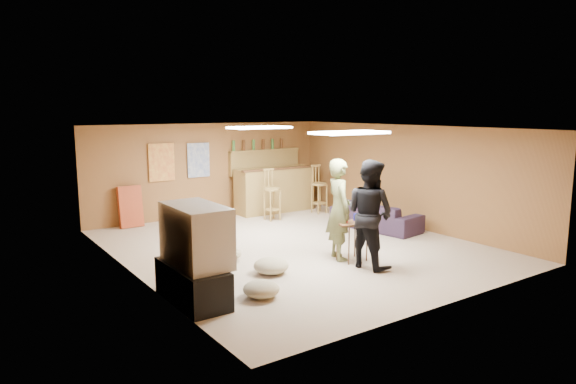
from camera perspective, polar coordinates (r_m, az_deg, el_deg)
ground at (r=9.65m, az=0.68°, el=-6.03°), size 7.00×7.00×0.00m
ceiling at (r=9.31m, az=0.71°, el=7.14°), size 6.00×7.00×0.02m
wall_back at (r=12.41m, az=-8.71°, el=2.47°), size 6.00×0.02×2.20m
wall_front at (r=6.92m, az=17.75°, el=-3.24°), size 6.00×0.02×2.20m
wall_left at (r=8.08m, az=-16.93°, el=-1.43°), size 0.02×7.00×2.20m
wall_right at (r=11.40m, az=13.09°, el=1.74°), size 0.02×7.00×2.20m
tv_stand at (r=7.03m, az=-10.56°, el=-9.94°), size 0.55×1.30×0.50m
dvd_box at (r=7.15m, az=-8.91°, el=-10.42°), size 0.35×0.50×0.08m
tv_body at (r=6.87m, az=-10.19°, el=-4.72°), size 0.60×1.10×0.80m
tv_screen at (r=7.00m, az=-7.88°, el=-4.40°), size 0.02×0.95×0.65m
bar_counter at (r=12.75m, az=-1.49°, el=0.26°), size 2.00×0.60×1.10m
bar_lip at (r=12.46m, az=-0.87°, el=2.61°), size 2.10×0.12×0.05m
bar_shelf at (r=13.01m, az=-2.60°, el=4.65°), size 2.00×0.18×0.05m
bar_backing at (r=13.05m, az=-2.63°, el=3.34°), size 2.00×0.14×0.60m
poster_left at (r=11.87m, az=-13.87°, el=3.22°), size 0.60×0.03×0.85m
poster_right at (r=12.22m, az=-9.92°, el=3.52°), size 0.55×0.03×0.80m
folding_chair_stack at (r=11.59m, az=-17.11°, el=-1.56°), size 0.50×0.26×0.91m
ceiling_panel_front at (r=8.14m, az=6.87°, el=6.56°), size 1.20×0.60×0.04m
ceiling_panel_back at (r=10.31m, az=-3.19°, el=7.17°), size 1.20×0.60×0.04m
person_olive at (r=8.71m, az=5.69°, el=-1.93°), size 0.59×0.73×1.72m
person_black at (r=8.34m, az=9.06°, el=-2.40°), size 0.77×0.93×1.75m
sofa at (r=11.12m, az=9.71°, el=-2.59°), size 1.05×2.05×0.57m
tray_table at (r=8.74m, az=7.12°, el=-5.48°), size 0.62×0.56×0.66m
cup_red_near at (r=8.60m, az=6.39°, el=-3.04°), size 0.10×0.10×0.11m
cup_red_far at (r=8.66m, az=7.88°, el=-2.96°), size 0.11×0.11×0.12m
cup_blue at (r=8.79m, az=7.55°, el=-2.79°), size 0.11×0.11×0.12m
bar_stool_left at (r=11.74m, az=-1.77°, el=-0.15°), size 0.47×0.47×1.25m
bar_stool_right at (r=12.58m, az=3.50°, el=0.45°), size 0.46×0.46×1.24m
cushion_near_tv at (r=8.08m, az=-1.89°, el=-8.18°), size 0.73×0.73×0.25m
cushion_mid at (r=8.82m, az=-6.74°, el=-6.85°), size 0.48×0.48×0.21m
cushion_far at (r=7.12m, az=-2.98°, el=-10.71°), size 0.62×0.62×0.23m
bottle_row at (r=12.88m, az=-3.31°, el=5.29°), size 1.48×0.08×0.26m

